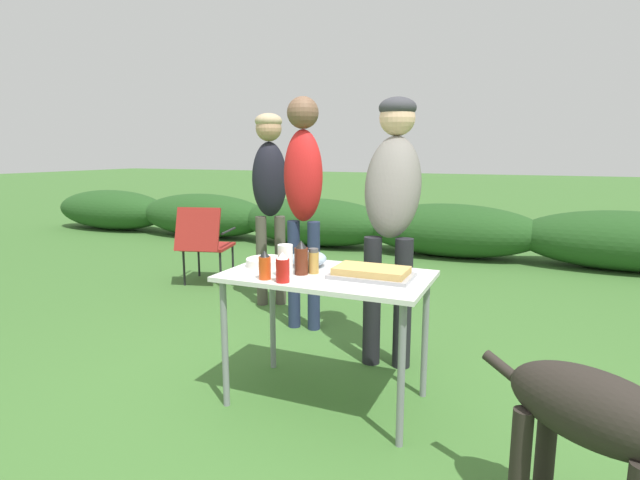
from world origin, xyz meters
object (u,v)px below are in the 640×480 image
object	(u,v)px
mixing_bowl	(308,259)
hot_sauce_bottle	(265,266)
bbq_sauce_bottle	(301,258)
spice_jar	(314,261)
standing_person_in_olive_jacket	(270,183)
standing_person_with_beanie	(393,196)
food_tray	(371,273)
dog	(610,423)
plate_stack	(266,262)
camp_chair_green_behind_table	(204,241)
paper_cup_stack	(285,261)
folding_table	(327,287)
ketchup_bottle	(283,268)
standing_person_in_red_jacket	(303,187)

from	to	relation	value
mixing_bowl	hot_sauce_bottle	distance (m)	0.37
bbq_sauce_bottle	mixing_bowl	bearing A→B (deg)	103.22
spice_jar	standing_person_in_olive_jacket	distance (m)	1.88
bbq_sauce_bottle	standing_person_with_beanie	size ratio (longest dim) A/B	0.11
food_tray	dog	world-z (taller)	food_tray
food_tray	plate_stack	xyz separation A→B (m)	(-0.64, 0.02, -0.00)
standing_person_in_olive_jacket	camp_chair_green_behind_table	distance (m)	1.23
standing_person_with_beanie	mixing_bowl	bearing A→B (deg)	-124.98
food_tray	mixing_bowl	size ratio (longest dim) A/B	2.03
food_tray	camp_chair_green_behind_table	bearing A→B (deg)	142.99
plate_stack	camp_chair_green_behind_table	xyz separation A→B (m)	(-1.76, 1.79, -0.29)
plate_stack	mixing_bowl	bearing A→B (deg)	21.45
bbq_sauce_bottle	paper_cup_stack	bearing A→B (deg)	-125.61
folding_table	food_tray	xyz separation A→B (m)	(0.25, 0.01, 0.10)
folding_table	standing_person_in_olive_jacket	bearing A→B (deg)	128.32
folding_table	dog	size ratio (longest dim) A/B	1.26
spice_jar	dog	bearing A→B (deg)	-23.63
folding_table	plate_stack	world-z (taller)	plate_stack
camp_chair_green_behind_table	hot_sauce_bottle	bearing A→B (deg)	-61.95
spice_jar	hot_sauce_bottle	xyz separation A→B (m)	(-0.18, -0.22, 0.01)
mixing_bowl	standing_person_in_olive_jacket	distance (m)	1.72
bbq_sauce_bottle	ketchup_bottle	size ratio (longest dim) A/B	1.20
mixing_bowl	ketchup_bottle	bearing A→B (deg)	-85.56
paper_cup_stack	dog	distance (m)	1.58
folding_table	standing_person_in_red_jacket	distance (m)	1.28
folding_table	food_tray	bearing A→B (deg)	2.80
paper_cup_stack	standing_person_with_beanie	world-z (taller)	standing_person_with_beanie
paper_cup_stack	hot_sauce_bottle	xyz separation A→B (m)	(-0.07, -0.09, -0.01)
hot_sauce_bottle	camp_chair_green_behind_table	bearing A→B (deg)	132.78
standing_person_in_olive_jacket	camp_chair_green_behind_table	size ratio (longest dim) A/B	2.07
plate_stack	hot_sauce_bottle	size ratio (longest dim) A/B	1.52
mixing_bowl	dog	size ratio (longest dim) A/B	0.24
folding_table	food_tray	world-z (taller)	food_tray
folding_table	ketchup_bottle	size ratio (longest dim) A/B	7.13
food_tray	dog	distance (m)	1.25
ketchup_bottle	camp_chair_green_behind_table	distance (m)	2.92
standing_person_in_red_jacket	standing_person_in_olive_jacket	bearing A→B (deg)	136.26
hot_sauce_bottle	dog	xyz separation A→B (m)	(1.54, -0.38, -0.32)
dog	food_tray	bearing A→B (deg)	-90.00
standing_person_with_beanie	dog	distance (m)	1.87
mixing_bowl	standing_person_in_olive_jacket	bearing A→B (deg)	126.41
hot_sauce_bottle	paper_cup_stack	bearing A→B (deg)	52.03
standing_person_with_beanie	camp_chair_green_behind_table	xyz separation A→B (m)	(-2.31, 1.09, -0.64)
hot_sauce_bottle	standing_person_in_olive_jacket	world-z (taller)	standing_person_in_olive_jacket
spice_jar	standing_person_in_olive_jacket	world-z (taller)	standing_person_in_olive_jacket
plate_stack	standing_person_in_red_jacket	xyz separation A→B (m)	(-0.23, 0.99, 0.36)
paper_cup_stack	camp_chair_green_behind_table	distance (m)	2.81
plate_stack	standing_person_in_red_jacket	bearing A→B (deg)	103.08
dog	spice_jar	bearing A→B (deg)	-82.68
standing_person_in_red_jacket	camp_chair_green_behind_table	world-z (taller)	standing_person_in_red_jacket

